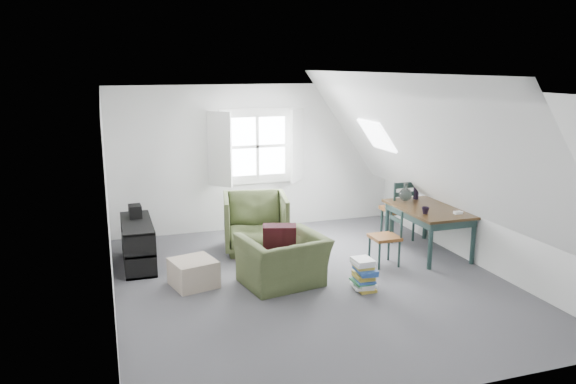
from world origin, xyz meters
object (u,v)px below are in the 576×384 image
object	(u,v)px
armchair_near	(283,285)
magazine_stack	(364,275)
armchair_far	(256,250)
media_shelf	(138,246)
dining_chair_far	(399,209)
ottoman	(193,273)
dining_chair_near	(387,236)
dining_table	(429,214)

from	to	relation	value
armchair_near	magazine_stack	size ratio (longest dim) A/B	2.48
armchair_near	armchair_far	size ratio (longest dim) A/B	1.04
armchair_far	media_shelf	size ratio (longest dim) A/B	0.78
dining_chair_far	armchair_near	bearing A→B (deg)	22.41
media_shelf	ottoman	bearing A→B (deg)	-56.26
dining_chair_near	ottoman	bearing A→B (deg)	-102.22
armchair_near	media_shelf	xyz separation A→B (m)	(-1.75, 1.34, 0.29)
dining_chair_far	dining_chair_near	world-z (taller)	dining_chair_far
armchair_far	magazine_stack	bearing A→B (deg)	-54.18
armchair_far	dining_chair_near	size ratio (longest dim) A/B	1.19
ottoman	dining_chair_far	bearing A→B (deg)	14.93
armchair_near	dining_chair_far	size ratio (longest dim) A/B	1.02
ottoman	dining_table	bearing A→B (deg)	3.27
dining_chair_near	media_shelf	size ratio (longest dim) A/B	0.66
dining_chair_near	media_shelf	distance (m)	3.56
armchair_far	armchair_near	bearing A→B (deg)	-80.04
ottoman	armchair_near	bearing A→B (deg)	-16.78
dining_table	dining_chair_near	bearing A→B (deg)	-164.54
armchair_near	armchair_far	distance (m)	1.48
armchair_near	dining_chair_far	distance (m)	2.77
ottoman	armchair_far	bearing A→B (deg)	44.87
armchair_near	dining_chair_near	bearing A→B (deg)	178.72
armchair_near	media_shelf	size ratio (longest dim) A/B	0.82
dining_chair_near	media_shelf	bearing A→B (deg)	-118.41
ottoman	dining_table	distance (m)	3.64
dining_table	media_shelf	size ratio (longest dim) A/B	1.14
dining_chair_near	armchair_far	bearing A→B (deg)	-137.54
ottoman	dining_chair_near	world-z (taller)	dining_chair_near
armchair_far	dining_chair_near	bearing A→B (deg)	-25.73
dining_table	magazine_stack	size ratio (longest dim) A/B	3.46
magazine_stack	dining_chair_near	bearing A→B (deg)	46.36
armchair_far	dining_table	xyz separation A→B (m)	(2.46, -0.93, 0.62)
magazine_stack	dining_chair_far	bearing A→B (deg)	50.06
armchair_near	ottoman	world-z (taller)	ottoman
dining_chair_far	dining_chair_near	distance (m)	1.26
dining_chair_far	dining_chair_near	xyz separation A→B (m)	(-0.76, -1.01, -0.09)
armchair_near	dining_chair_near	xyz separation A→B (m)	(1.65, 0.27, 0.43)
dining_table	magazine_stack	bearing A→B (deg)	-149.33
dining_chair_near	media_shelf	xyz separation A→B (m)	(-3.39, 1.08, -0.14)
armchair_near	dining_chair_far	xyz separation A→B (m)	(2.40, 1.28, 0.52)
armchair_far	magazine_stack	world-z (taller)	armchair_far
armchair_far	dining_chair_near	xyz separation A→B (m)	(1.62, -1.21, 0.43)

